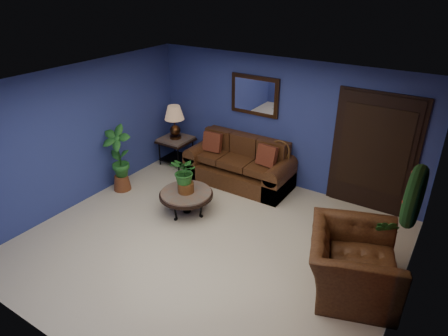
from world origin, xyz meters
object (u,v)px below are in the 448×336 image
Objects in this scene: end_table at (176,144)px; side_chair at (277,164)px; table_lamp at (174,118)px; sofa at (241,167)px; armchair at (352,263)px; coffee_table at (186,195)px.

end_table is 2.42m from side_chair.
end_table is at bearing 176.87° from side_chair.
side_chair is (2.41, 0.08, -0.48)m from table_lamp.
sofa is 3.21× the size of end_table.
armchair is (2.04, -1.90, -0.15)m from side_chair.
side_chair reaches higher than armchair.
end_table is (-1.43, 1.49, 0.11)m from coffee_table.
sofa is 3.03× the size of table_lamp.
side_chair is (2.41, 0.08, 0.11)m from end_table.
end_table is at bearing -90.00° from table_lamp.
coffee_table is 2.07m from end_table.
armchair is at bearing -47.91° from side_chair.
coffee_table is at bearing -127.15° from side_chair.
table_lamp is 0.54× the size of armchair.
end_table is 0.51× the size of armchair.
coffee_table is 0.73× the size of armchair.
table_lamp is (-1.43, 1.49, 0.71)m from coffee_table.
side_chair reaches higher than coffee_table.
side_chair is (0.99, 1.56, 0.23)m from coffee_table.
end_table is 0.94× the size of table_lamp.
end_table is at bearing -178.94° from sofa.
sofa is at bearing 1.06° from end_table.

